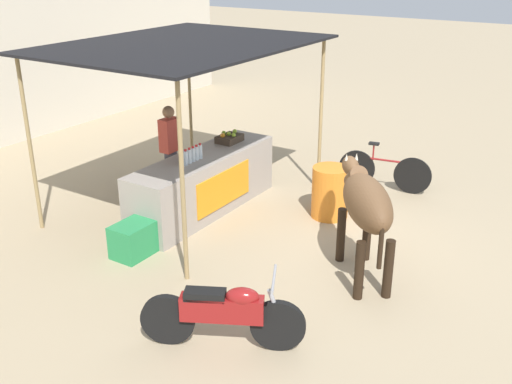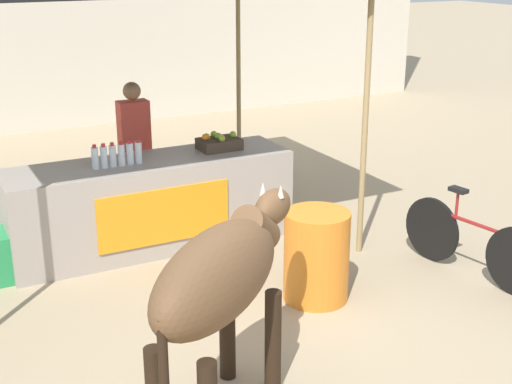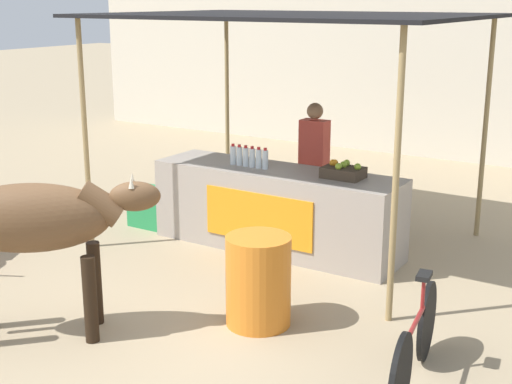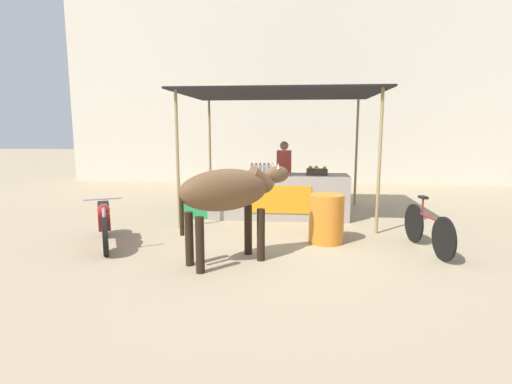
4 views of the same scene
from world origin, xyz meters
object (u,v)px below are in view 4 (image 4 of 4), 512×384
Objects in this scene: water_barrel at (326,219)px; cow at (229,193)px; stall_counter at (278,196)px; fruit_crate at (317,171)px; cooler_box at (198,206)px; motorcycle_parked at (104,220)px; bicycle_leaning at (427,229)px; vendor_behind_counter at (284,176)px.

water_barrel is 1.99m from cow.
stall_counter is 0.99m from fruit_crate.
motorcycle_parked reaches higher than cooler_box.
fruit_crate reaches higher than motorcycle_parked.
fruit_crate is 0.27× the size of motorcycle_parked.
bicycle_leaning is (2.49, -2.14, -0.13)m from stall_counter.
cow is (-1.48, -1.18, 0.61)m from water_barrel.
bicycle_leaning is at bearing -40.61° from stall_counter.
water_barrel is (2.68, -1.74, 0.18)m from cooler_box.
stall_counter is at bearing 116.25° from water_barrel.
motorcycle_parked is at bearing -171.54° from water_barrel.
bicycle_leaning is at bearing -50.29° from vendor_behind_counter.
stall_counter is 3.68m from motorcycle_parked.
fruit_crate is at bearing 127.33° from bicycle_leaning.
vendor_behind_counter reaches higher than water_barrel.
water_barrel is at bearing 8.46° from motorcycle_parked.
bicycle_leaning is (1.67, -2.19, -0.68)m from fruit_crate.
stall_counter is at bearing -96.96° from vendor_behind_counter.
vendor_behind_counter is 2.75m from water_barrel.
bicycle_leaning is at bearing 16.21° from cow.
stall_counter is 1.83× the size of motorcycle_parked.
vendor_behind_counter is at bearing 129.71° from bicycle_leaning.
cow is at bearing -141.27° from water_barrel.
fruit_crate is at bearing 34.07° from motorcycle_parked.
cooler_box is 3.26m from cow.
cooler_box is (-1.77, -0.10, -0.24)m from stall_counter.
fruit_crate is at bearing 65.71° from cow.
cow reaches higher than stall_counter.
fruit_crate is at bearing 92.63° from water_barrel.
fruit_crate is 2.84m from bicycle_leaning.
bicycle_leaning is at bearing 2.77° from motorcycle_parked.
cooler_box is at bearing 65.90° from motorcycle_parked.
fruit_crate is 4.41m from motorcycle_parked.
cow is at bearing -114.29° from fruit_crate.
vendor_behind_counter is at bearing 107.46° from water_barrel.
bicycle_leaning is (1.58, -0.29, -0.07)m from water_barrel.
bicycle_leaning is (4.26, -2.04, 0.11)m from cooler_box.
vendor_behind_counter is 1.01× the size of motorcycle_parked.
stall_counter is 6.82× the size of fruit_crate.
fruit_crate is (0.82, 0.06, 0.55)m from stall_counter.
stall_counter is 1.82× the size of vendor_behind_counter.
cooler_box is 0.36× the size of bicycle_leaning.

